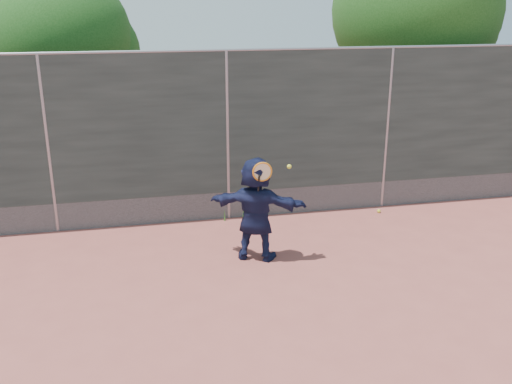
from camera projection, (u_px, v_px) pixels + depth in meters
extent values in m
plane|color=#9E4C42|center=(275.00, 316.00, 7.23)|extent=(80.00, 80.00, 0.00)
imported|color=#161C3E|center=(256.00, 209.00, 8.59)|extent=(1.56, 1.04, 1.61)
sphere|color=yellow|center=(379.00, 211.00, 10.70)|extent=(0.07, 0.07, 0.07)
cube|color=#38423D|center=(227.00, 124.00, 9.91)|extent=(20.00, 0.04, 2.50)
cube|color=slate|center=(229.00, 205.00, 10.39)|extent=(20.00, 0.03, 0.50)
cylinder|color=gray|center=(226.00, 50.00, 9.50)|extent=(20.00, 0.05, 0.05)
cylinder|color=gray|center=(48.00, 147.00, 9.39)|extent=(0.06, 0.06, 3.00)
cylinder|color=gray|center=(228.00, 138.00, 9.99)|extent=(0.06, 0.06, 3.00)
cylinder|color=gray|center=(387.00, 130.00, 10.58)|extent=(0.06, 0.06, 3.00)
torus|color=orange|center=(262.00, 172.00, 8.21)|extent=(0.29, 0.03, 0.29)
cylinder|color=beige|center=(262.00, 172.00, 8.21)|extent=(0.25, 0.01, 0.25)
cylinder|color=black|center=(259.00, 185.00, 8.29)|extent=(0.03, 0.13, 0.33)
sphere|color=yellow|center=(289.00, 167.00, 8.29)|extent=(0.07, 0.07, 0.07)
cylinder|color=#382314|center=(407.00, 115.00, 12.98)|extent=(0.28, 0.28, 2.60)
sphere|color=#23561C|center=(416.00, 10.00, 12.25)|extent=(3.60, 3.60, 3.60)
sphere|color=#23561C|center=(440.00, 26.00, 12.69)|extent=(2.52, 2.52, 2.52)
cylinder|color=#382314|center=(68.00, 131.00, 12.29)|extent=(0.28, 0.28, 2.20)
sphere|color=#23561C|center=(58.00, 39.00, 11.68)|extent=(3.00, 3.00, 3.00)
sphere|color=#23561C|center=(90.00, 53.00, 12.08)|extent=(2.10, 2.10, 2.10)
cone|color=#387226|center=(243.00, 212.00, 10.36)|extent=(0.03, 0.03, 0.26)
cone|color=#387226|center=(259.00, 210.00, 10.44)|extent=(0.03, 0.03, 0.30)
cone|color=#387226|center=(225.00, 215.00, 10.28)|extent=(0.03, 0.03, 0.22)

